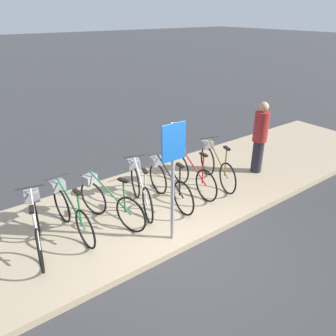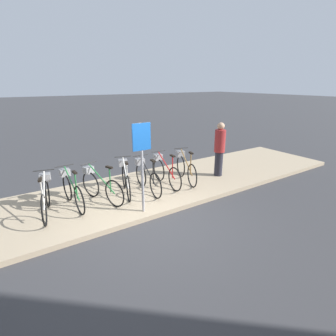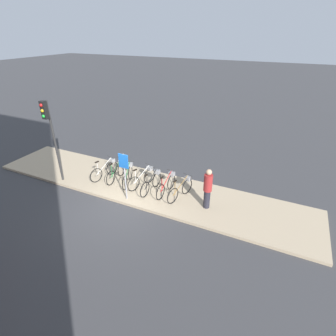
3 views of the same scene
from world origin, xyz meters
TOP-DOWN VIEW (x-y plane):
  - ground_plane at (0.00, 0.00)m, footprint 120.00×120.00m
  - sidewalk at (0.00, 1.50)m, footprint 15.38×3.00m
  - parked_bicycle_0 at (-1.98, 1.44)m, footprint 0.55×1.62m
  - parked_bicycle_1 at (-1.37, 1.54)m, footprint 0.46×1.66m
  - parked_bicycle_2 at (-0.69, 1.44)m, footprint 0.64×1.59m
  - parked_bicycle_3 at (0.06, 1.52)m, footprint 0.64×1.59m
  - parked_bicycle_4 at (0.62, 1.35)m, footprint 0.46×1.66m
  - parked_bicycle_5 at (1.31, 1.46)m, footprint 0.46×1.66m
  - parked_bicycle_6 at (2.02, 1.40)m, footprint 0.60×1.61m
  - pedestrian at (3.21, 1.18)m, footprint 0.34×0.34m
  - sign_post at (-0.05, 0.29)m, footprint 0.44×0.07m

SIDE VIEW (x-z plane):
  - ground_plane at x=0.00m, z-range 0.00..0.00m
  - sidewalk at x=0.00m, z-range 0.00..0.12m
  - parked_bicycle_0 at x=-1.98m, z-range 0.06..1.08m
  - parked_bicycle_1 at x=-1.37m, z-range 0.06..1.08m
  - parked_bicycle_2 at x=-0.69m, z-range 0.06..1.08m
  - parked_bicycle_3 at x=0.06m, z-range 0.06..1.08m
  - parked_bicycle_4 at x=0.62m, z-range 0.06..1.08m
  - parked_bicycle_5 at x=1.31m, z-range 0.06..1.08m
  - parked_bicycle_6 at x=2.02m, z-range 0.06..1.08m
  - pedestrian at x=3.21m, z-range 0.17..1.91m
  - sign_post at x=-0.05m, z-range 0.50..2.61m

